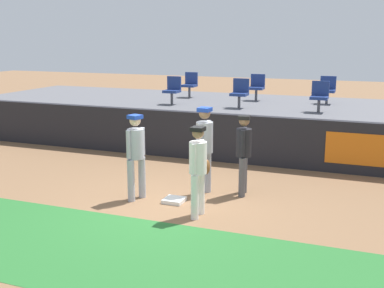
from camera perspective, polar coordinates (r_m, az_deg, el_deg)
The scene contains 15 objects.
ground_plane at distance 9.72m, azimuth -2.52°, elevation -7.21°, with size 60.00×60.00×0.00m, color brown.
grass_foreground_strip at distance 7.84m, azimuth -9.37°, elevation -12.36°, with size 18.00×2.80×0.01m, color #26662B.
first_base at distance 9.88m, azimuth -2.11°, elevation -6.62°, with size 0.40×0.40×0.08m, color white.
player_fielder_home at distance 8.85m, azimuth 0.76°, elevation -2.53°, with size 0.33×0.53×1.70m.
player_runner_visitor at distance 10.09m, azimuth 1.47°, elevation -0.08°, with size 0.38×0.52×1.86m.
player_coach_visitor at distance 9.85m, azimuth -6.62°, elevation -0.83°, with size 0.42×0.47×1.76m.
player_umpire at distance 10.15m, azimuth 6.09°, elevation -0.64°, with size 0.36×0.47×1.69m.
field_wall at distance 12.89m, azimuth 4.13°, elevation 0.70°, with size 18.00×0.26×1.29m.
bleacher_platform at distance 15.33m, azimuth 6.90°, elevation 2.49°, with size 18.00×4.80×1.26m, color #59595E.
seat_front_right at distance 13.69m, azimuth 14.78°, elevation 5.61°, with size 0.46×0.44×0.84m.
seat_back_left at distance 16.52m, azimuth -0.22°, elevation 7.14°, with size 0.44×0.44×0.84m.
seat_back_right at distance 15.46m, azimuth 15.65°, elevation 6.32°, with size 0.47×0.44×0.84m.
seat_back_center at distance 15.83m, azimuth 7.64°, elevation 6.80°, with size 0.46×0.44×0.84m.
seat_front_left at distance 14.81m, azimuth -2.29°, elevation 6.51°, with size 0.45×0.44×0.84m.
seat_front_center at distance 14.11m, azimuth 5.66°, elevation 6.16°, with size 0.47×0.44×0.84m.
Camera 1 is at (3.70, -8.37, 3.29)m, focal length 45.35 mm.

